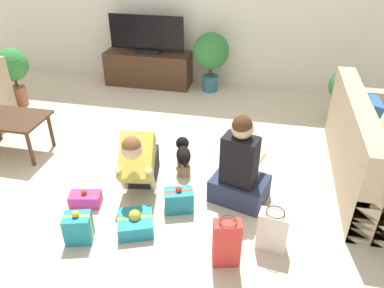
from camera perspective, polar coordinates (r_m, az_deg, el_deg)
ground_plane at (r=4.29m, az=-7.37°, el=-3.15°), size 16.00×16.00×0.00m
wall_back at (r=6.18m, az=0.02°, el=20.95°), size 8.40×0.06×2.60m
sofa_right at (r=4.30m, az=26.11°, el=-1.35°), size 0.82×2.05×0.88m
coffee_table at (r=4.78m, az=-26.18°, el=3.07°), size 0.86×0.55×0.46m
tv_console at (r=6.34m, az=-6.64°, el=11.37°), size 1.39×0.47×0.54m
tv at (r=6.18m, az=-6.95°, el=15.98°), size 1.21×0.20×0.59m
potted_plant_corner_right at (r=5.41m, az=22.24°, el=7.62°), size 0.43×0.43×0.71m
potted_plant_back_right at (r=5.94m, az=2.91°, el=13.57°), size 0.55×0.55×0.93m
potted_plant_corner_left at (r=5.98m, az=-25.68°, el=10.30°), size 0.46×0.46×0.86m
person_kneeling at (r=3.76m, az=-8.05°, el=-2.56°), size 0.44×0.79×0.76m
person_sitting at (r=3.59m, az=7.31°, el=-4.07°), size 0.61×0.57×0.95m
dog at (r=4.07m, az=-1.35°, el=-1.29°), size 0.24×0.48×0.33m
gift_box_a at (r=3.80m, az=-15.93°, el=-8.09°), size 0.32×0.22×0.19m
gift_box_b at (r=3.44m, az=-8.60°, el=-11.80°), size 0.39×0.40×0.22m
gift_box_c at (r=3.41m, az=-16.93°, el=-12.11°), size 0.26×0.23×0.32m
gift_box_d at (r=3.58m, az=-2.01°, el=-8.54°), size 0.31×0.25×0.28m
gift_bag_a at (r=3.24m, az=12.17°, el=-12.76°), size 0.26×0.18×0.39m
gift_bag_b at (r=3.05m, az=5.31°, el=-14.77°), size 0.24×0.17×0.45m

